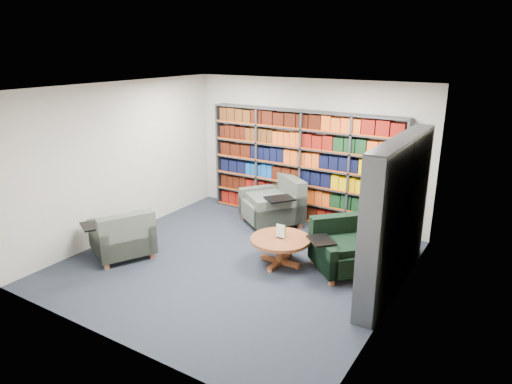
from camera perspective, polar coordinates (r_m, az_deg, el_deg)
The scene contains 7 objects.
room_shell at distance 7.04m, azimuth -2.57°, elevation 1.45°, with size 5.02×5.02×2.82m.
bookshelf_back at distance 9.08m, azimuth 5.81°, elevation 3.14°, with size 4.00×0.28×2.20m.
bookshelf_right at distance 6.74m, azimuth 17.19°, elevation -2.80°, with size 0.28×2.50×2.20m.
chair_teal_left at distance 9.04m, azimuth 2.55°, elevation -1.65°, with size 1.43×1.43×0.93m.
chair_green_right at distance 7.35m, azimuth 10.73°, elevation -7.09°, with size 1.25×1.25×0.81m.
chair_teal_front at distance 7.92m, azimuth -16.25°, elevation -5.58°, with size 1.22×1.23×0.83m.
coffee_table at distance 7.36m, azimuth 3.06°, elevation -6.42°, with size 0.96×0.96×0.68m.
Camera 1 is at (3.82, -5.57, 3.37)m, focal length 32.00 mm.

